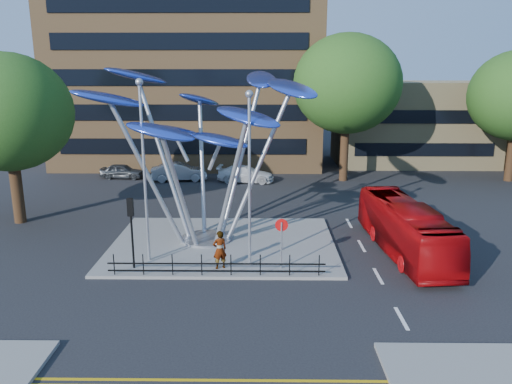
{
  "coord_description": "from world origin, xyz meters",
  "views": [
    {
      "loc": [
        1.07,
        -19.55,
        9.49
      ],
      "look_at": [
        0.79,
        4.0,
        3.51
      ],
      "focal_mm": 35.0,
      "sensor_mm": 36.0,
      "label": 1
    }
  ],
  "objects_px": {
    "parked_car_right": "(246,174)",
    "tree_right": "(347,84)",
    "red_bus": "(405,228)",
    "parked_car_left": "(122,171)",
    "pedestrian": "(220,250)",
    "street_lamp_left": "(143,156)",
    "no_entry_sign_island": "(281,235)",
    "leaf_sculpture": "(202,117)",
    "tree_left": "(8,113)",
    "parked_car_mid": "(179,172)",
    "street_lamp_right": "(249,164)",
    "traffic_light_island": "(131,218)"
  },
  "relations": [
    {
      "from": "no_entry_sign_island",
      "to": "pedestrian",
      "type": "height_order",
      "value": "no_entry_sign_island"
    },
    {
      "from": "tree_right",
      "to": "parked_car_right",
      "type": "bearing_deg",
      "value": -174.96
    },
    {
      "from": "traffic_light_island",
      "to": "street_lamp_right",
      "type": "bearing_deg",
      "value": 5.19
    },
    {
      "from": "no_entry_sign_island",
      "to": "pedestrian",
      "type": "bearing_deg",
      "value": -179.68
    },
    {
      "from": "street_lamp_left",
      "to": "parked_car_left",
      "type": "distance_m",
      "value": 20.64
    },
    {
      "from": "tree_right",
      "to": "red_bus",
      "type": "bearing_deg",
      "value": -88.31
    },
    {
      "from": "tree_left",
      "to": "parked_car_mid",
      "type": "relative_size",
      "value": 2.21
    },
    {
      "from": "tree_right",
      "to": "traffic_light_island",
      "type": "distance_m",
      "value": 24.06
    },
    {
      "from": "tree_left",
      "to": "parked_car_left",
      "type": "xyz_separation_m",
      "value": [
        2.99,
        12.51,
        -6.16
      ]
    },
    {
      "from": "red_bus",
      "to": "parked_car_right",
      "type": "bearing_deg",
      "value": 113.5
    },
    {
      "from": "no_entry_sign_island",
      "to": "parked_car_mid",
      "type": "distance_m",
      "value": 20.79
    },
    {
      "from": "leaf_sculpture",
      "to": "street_lamp_right",
      "type": "relative_size",
      "value": 1.53
    },
    {
      "from": "traffic_light_island",
      "to": "red_bus",
      "type": "bearing_deg",
      "value": 10.75
    },
    {
      "from": "tree_left",
      "to": "street_lamp_left",
      "type": "bearing_deg",
      "value": -34.38
    },
    {
      "from": "no_entry_sign_island",
      "to": "parked_car_left",
      "type": "xyz_separation_m",
      "value": [
        -13.01,
        20.0,
        -1.18
      ]
    },
    {
      "from": "leaf_sculpture",
      "to": "parked_car_right",
      "type": "relative_size",
      "value": 2.69
    },
    {
      "from": "street_lamp_left",
      "to": "street_lamp_right",
      "type": "bearing_deg",
      "value": -5.71
    },
    {
      "from": "street_lamp_right",
      "to": "parked_car_right",
      "type": "xyz_separation_m",
      "value": [
        -0.79,
        18.27,
        -4.41
      ]
    },
    {
      "from": "street_lamp_left",
      "to": "parked_car_left",
      "type": "xyz_separation_m",
      "value": [
        -6.51,
        19.01,
        -4.72
      ]
    },
    {
      "from": "leaf_sculpture",
      "to": "pedestrian",
      "type": "distance_m",
      "value": 7.24
    },
    {
      "from": "street_lamp_left",
      "to": "pedestrian",
      "type": "height_order",
      "value": "street_lamp_left"
    },
    {
      "from": "tree_left",
      "to": "no_entry_sign_island",
      "type": "distance_m",
      "value": 18.35
    },
    {
      "from": "leaf_sculpture",
      "to": "parked_car_right",
      "type": "xyz_separation_m",
      "value": [
        1.78,
        14.59,
        -6.19
      ]
    },
    {
      "from": "street_lamp_left",
      "to": "parked_car_left",
      "type": "bearing_deg",
      "value": 108.91
    },
    {
      "from": "red_bus",
      "to": "parked_car_left",
      "type": "xyz_separation_m",
      "value": [
        -19.51,
        17.45,
        -0.7
      ]
    },
    {
      "from": "street_lamp_left",
      "to": "no_entry_sign_island",
      "type": "height_order",
      "value": "street_lamp_left"
    },
    {
      "from": "street_lamp_right",
      "to": "parked_car_mid",
      "type": "bearing_deg",
      "value": 109.03
    },
    {
      "from": "tree_left",
      "to": "parked_car_right",
      "type": "height_order",
      "value": "tree_left"
    },
    {
      "from": "leaf_sculpture",
      "to": "tree_left",
      "type": "bearing_deg",
      "value": 164.45
    },
    {
      "from": "street_lamp_right",
      "to": "traffic_light_island",
      "type": "xyz_separation_m",
      "value": [
        -5.5,
        -0.5,
        -2.48
      ]
    },
    {
      "from": "leaf_sculpture",
      "to": "street_lamp_left",
      "type": "xyz_separation_m",
      "value": [
        -2.43,
        -3.18,
        -1.52
      ]
    },
    {
      "from": "street_lamp_right",
      "to": "parked_car_left",
      "type": "distance_m",
      "value": 23.09
    },
    {
      "from": "parked_car_mid",
      "to": "parked_car_left",
      "type": "bearing_deg",
      "value": 73.07
    },
    {
      "from": "red_bus",
      "to": "tree_left",
      "type": "bearing_deg",
      "value": 162.65
    },
    {
      "from": "parked_car_left",
      "to": "parked_car_right",
      "type": "relative_size",
      "value": 0.79
    },
    {
      "from": "tree_left",
      "to": "parked_car_mid",
      "type": "xyz_separation_m",
      "value": [
        8.05,
        11.69,
        -6.02
      ]
    },
    {
      "from": "red_bus",
      "to": "parked_car_mid",
      "type": "relative_size",
      "value": 2.05
    },
    {
      "from": "red_bus",
      "to": "no_entry_sign_island",
      "type": "bearing_deg",
      "value": -163.58
    },
    {
      "from": "street_lamp_left",
      "to": "parked_car_mid",
      "type": "relative_size",
      "value": 1.88
    },
    {
      "from": "street_lamp_left",
      "to": "traffic_light_island",
      "type": "height_order",
      "value": "street_lamp_left"
    },
    {
      "from": "no_entry_sign_island",
      "to": "parked_car_right",
      "type": "xyz_separation_m",
      "value": [
        -2.29,
        18.75,
        -1.13
      ]
    },
    {
      "from": "no_entry_sign_island",
      "to": "parked_car_left",
      "type": "bearing_deg",
      "value": 123.06
    },
    {
      "from": "tree_left",
      "to": "leaf_sculpture",
      "type": "height_order",
      "value": "tree_left"
    },
    {
      "from": "street_lamp_left",
      "to": "red_bus",
      "type": "height_order",
      "value": "street_lamp_left"
    },
    {
      "from": "leaf_sculpture",
      "to": "traffic_light_island",
      "type": "height_order",
      "value": "leaf_sculpture"
    },
    {
      "from": "parked_car_right",
      "to": "tree_right",
      "type": "bearing_deg",
      "value": -78.95
    },
    {
      "from": "tree_right",
      "to": "street_lamp_left",
      "type": "relative_size",
      "value": 1.38
    },
    {
      "from": "parked_car_mid",
      "to": "parked_car_right",
      "type": "relative_size",
      "value": 0.99
    },
    {
      "from": "tree_right",
      "to": "pedestrian",
      "type": "bearing_deg",
      "value": -114.53
    },
    {
      "from": "tree_right",
      "to": "parked_car_mid",
      "type": "distance_m",
      "value": 15.73
    }
  ]
}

